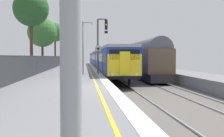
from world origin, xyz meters
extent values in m
cube|color=slate|center=(-2.50, 0.00, -0.50)|extent=(6.40, 110.00, 1.00)
cube|color=silver|center=(0.40, 0.00, 0.01)|extent=(0.60, 110.00, 0.01)
cube|color=yellow|center=(-0.35, 0.00, 0.01)|extent=(0.12, 110.00, 0.01)
cube|color=#56514C|center=(6.20, 0.00, -1.10)|extent=(11.00, 110.00, 0.20)
cube|color=gray|center=(1.38, 0.00, -0.96)|extent=(0.07, 110.00, 0.08)
cube|color=gray|center=(2.82, 0.00, -0.96)|extent=(0.07, 110.00, 0.08)
cube|color=gray|center=(5.38, 0.00, -0.96)|extent=(0.07, 110.00, 0.08)
cube|color=gray|center=(6.82, 0.00, -0.96)|extent=(0.07, 110.00, 0.08)
cube|color=navy|center=(2.10, 17.07, 1.27)|extent=(2.80, 20.84, 2.30)
cube|color=black|center=(2.10, 17.07, -0.01)|extent=(2.64, 20.24, 0.25)
cube|color=#93999E|center=(2.10, 17.07, 2.54)|extent=(2.68, 20.84, 0.24)
cube|color=black|center=(0.69, 17.07, 1.57)|extent=(0.02, 19.24, 0.84)
cube|color=#1D3A98|center=(0.69, 11.86, 1.17)|extent=(0.03, 1.10, 1.90)
cube|color=#1D3A98|center=(0.69, 22.28, 1.17)|extent=(0.03, 1.10, 1.90)
cylinder|color=black|center=(1.32, 9.25, -0.50)|extent=(0.12, 0.84, 0.84)
cylinder|color=black|center=(2.88, 9.25, -0.50)|extent=(0.12, 0.84, 0.84)
cylinder|color=black|center=(1.32, 24.89, -0.50)|extent=(0.12, 0.84, 0.84)
cylinder|color=black|center=(2.88, 24.89, -0.50)|extent=(0.12, 0.84, 0.84)
cube|color=navy|center=(2.10, 38.50, 1.27)|extent=(2.80, 20.84, 2.30)
cube|color=black|center=(2.10, 38.50, -0.01)|extent=(2.64, 20.24, 0.25)
cube|color=#93999E|center=(2.10, 38.50, 2.54)|extent=(2.68, 20.84, 0.24)
cube|color=black|center=(0.69, 38.50, 1.57)|extent=(0.02, 19.24, 0.84)
cube|color=#1D3A98|center=(0.69, 33.29, 1.17)|extent=(0.03, 1.10, 1.90)
cube|color=#1D3A98|center=(0.69, 43.71, 1.17)|extent=(0.03, 1.10, 1.90)
cylinder|color=black|center=(1.32, 30.69, -0.50)|extent=(0.12, 0.84, 0.84)
cylinder|color=black|center=(2.88, 30.69, -0.50)|extent=(0.12, 0.84, 0.84)
cylinder|color=black|center=(1.32, 46.32, -0.50)|extent=(0.12, 0.84, 0.84)
cylinder|color=black|center=(2.88, 46.32, -0.50)|extent=(0.12, 0.84, 0.84)
cube|color=navy|center=(2.10, 59.94, 1.27)|extent=(2.80, 20.84, 2.30)
cube|color=black|center=(2.10, 59.94, -0.01)|extent=(2.64, 20.24, 0.25)
cube|color=#93999E|center=(2.10, 59.94, 2.54)|extent=(2.68, 20.84, 0.24)
cube|color=black|center=(0.69, 59.94, 1.57)|extent=(0.02, 19.24, 0.84)
cube|color=#1D3A98|center=(0.69, 54.73, 1.17)|extent=(0.03, 1.10, 1.90)
cube|color=#1D3A98|center=(0.69, 65.15, 1.17)|extent=(0.03, 1.10, 1.90)
cylinder|color=black|center=(1.32, 52.12, -0.50)|extent=(0.12, 0.84, 0.84)
cylinder|color=black|center=(2.88, 52.12, -0.50)|extent=(0.12, 0.84, 0.84)
cylinder|color=black|center=(1.32, 67.76, -0.50)|extent=(0.12, 0.84, 0.84)
cylinder|color=black|center=(2.88, 67.76, -0.50)|extent=(0.12, 0.84, 0.84)
cube|color=yellow|center=(2.10, 6.69, 1.02)|extent=(2.70, 0.10, 1.70)
cube|color=black|center=(2.10, 6.68, 1.82)|extent=(2.40, 0.08, 0.80)
cube|color=yellow|center=(2.10, 6.55, 1.17)|extent=(0.80, 0.24, 1.80)
cylinder|color=white|center=(1.15, 6.63, 0.27)|extent=(0.18, 0.06, 0.18)
cylinder|color=white|center=(3.05, 6.63, 0.27)|extent=(0.18, 0.06, 0.18)
cylinder|color=black|center=(2.10, 6.40, 0.02)|extent=(0.20, 0.35, 0.20)
cube|color=black|center=(2.10, 38.50, 2.79)|extent=(0.60, 0.90, 0.20)
cube|color=#232326|center=(6.10, 16.82, -0.38)|extent=(2.30, 13.90, 0.79)
cube|color=brown|center=(6.10, 16.82, 1.21)|extent=(2.60, 13.10, 2.39)
cylinder|color=#515660|center=(6.10, 16.82, 2.41)|extent=(2.39, 12.70, 2.39)
cylinder|color=black|center=(5.32, 11.87, -0.50)|extent=(0.12, 0.84, 0.84)
cylinder|color=black|center=(6.88, 11.87, -0.50)|extent=(0.12, 0.84, 0.84)
cylinder|color=black|center=(5.32, 21.77, -0.50)|extent=(0.12, 0.84, 0.84)
cylinder|color=black|center=(6.88, 21.77, -0.50)|extent=(0.12, 0.84, 0.84)
cube|color=#232326|center=(6.10, 31.52, -0.38)|extent=(2.30, 13.90, 0.79)
cube|color=brown|center=(6.10, 31.52, 1.21)|extent=(2.60, 13.10, 2.39)
cylinder|color=#515660|center=(6.10, 31.52, 2.41)|extent=(2.39, 12.70, 2.39)
cylinder|color=black|center=(5.32, 26.57, -0.50)|extent=(0.12, 0.84, 0.84)
cylinder|color=black|center=(6.88, 26.57, -0.50)|extent=(0.12, 0.84, 0.84)
cylinder|color=black|center=(5.32, 36.47, -0.50)|extent=(0.12, 0.84, 0.84)
cylinder|color=black|center=(6.88, 36.47, -0.50)|extent=(0.12, 0.84, 0.84)
cube|color=#232326|center=(6.10, 46.22, -0.38)|extent=(2.30, 13.90, 0.79)
cube|color=brown|center=(6.10, 46.22, 1.21)|extent=(2.60, 13.10, 2.39)
cylinder|color=#515660|center=(6.10, 46.22, 2.41)|extent=(2.39, 12.70, 2.39)
cylinder|color=black|center=(5.32, 41.27, -0.50)|extent=(0.12, 0.84, 0.84)
cylinder|color=black|center=(6.88, 41.27, -0.50)|extent=(0.12, 0.84, 0.84)
cylinder|color=black|center=(5.32, 51.17, -0.50)|extent=(0.12, 0.84, 0.84)
cylinder|color=black|center=(6.88, 51.17, -0.50)|extent=(0.12, 0.84, 0.84)
cube|color=#232326|center=(6.10, 60.92, -0.38)|extent=(2.30, 13.90, 0.79)
cube|color=brown|center=(6.10, 60.92, 1.21)|extent=(2.60, 13.10, 2.39)
cylinder|color=#515660|center=(6.10, 60.92, 2.41)|extent=(2.39, 12.70, 2.39)
cylinder|color=black|center=(5.32, 55.97, -0.50)|extent=(0.12, 0.84, 0.84)
cylinder|color=black|center=(6.88, 55.97, -0.50)|extent=(0.12, 0.84, 0.84)
cylinder|color=black|center=(5.32, 65.87, -0.50)|extent=(0.12, 0.84, 0.84)
cylinder|color=black|center=(6.88, 65.87, -0.50)|extent=(0.12, 0.84, 0.84)
cylinder|color=#47474C|center=(0.35, 13.59, 2.72)|extent=(0.18, 0.18, 5.44)
cube|color=#47474C|center=(0.80, 13.59, 5.44)|extent=(0.90, 0.12, 0.12)
cube|color=black|center=(1.20, 13.59, 4.89)|extent=(0.28, 0.20, 1.00)
cylinder|color=black|center=(1.20, 13.47, 5.21)|extent=(0.16, 0.04, 0.16)
cylinder|color=yellow|center=(1.20, 13.47, 4.89)|extent=(0.16, 0.04, 0.16)
cylinder|color=black|center=(1.20, 13.47, 4.57)|extent=(0.16, 0.04, 0.16)
cube|color=black|center=(1.20, 13.59, 4.14)|extent=(0.32, 0.16, 0.24)
cylinder|color=#59595B|center=(0.25, 10.97, 1.18)|extent=(0.08, 0.08, 2.36)
cylinder|color=black|center=(0.25, 10.96, 2.41)|extent=(0.59, 0.02, 0.59)
cylinder|color=silver|center=(0.25, 10.95, 2.41)|extent=(0.56, 0.02, 0.56)
cube|color=black|center=(0.25, 10.94, 2.41)|extent=(0.24, 0.01, 0.18)
cylinder|color=#93999E|center=(-1.15, 11.68, 2.48)|extent=(0.14, 0.14, 4.96)
cube|color=#93999E|center=(-0.70, 11.68, 4.86)|extent=(0.90, 0.08, 0.08)
cylinder|color=silver|center=(-0.25, 11.68, 4.78)|extent=(0.20, 0.20, 0.18)
cube|color=#93999E|center=(-1.60, 11.68, 4.86)|extent=(0.90, 0.08, 0.08)
cylinder|color=silver|center=(-2.05, 11.68, 4.78)|extent=(0.20, 0.20, 0.18)
cylinder|color=#38383D|center=(-5.45, 11.69, 0.86)|extent=(0.07, 0.07, 1.72)
cylinder|color=#38383D|center=(-5.45, 23.38, 0.86)|extent=(0.07, 0.07, 1.72)
cylinder|color=#38383D|center=(-5.45, 35.06, 0.86)|extent=(0.07, 0.07, 1.72)
cylinder|color=#38383D|center=(-5.45, 46.75, 0.86)|extent=(0.07, 0.07, 1.72)
cylinder|color=#473323|center=(-6.85, 17.08, 2.95)|extent=(0.36, 0.36, 5.89)
sphere|color=#234C23|center=(-6.85, 17.08, 6.97)|extent=(3.93, 3.93, 3.93)
sphere|color=#234C23|center=(-6.87, 16.50, 6.48)|extent=(2.55, 2.55, 2.55)
cylinder|color=#473323|center=(-6.38, 38.64, 2.62)|extent=(0.33, 0.33, 5.23)
sphere|color=#33662D|center=(-6.38, 38.64, 6.20)|extent=(3.52, 3.52, 3.52)
sphere|color=#33662D|center=(-5.94, 38.39, 5.76)|extent=(2.06, 2.06, 2.06)
cylinder|color=#473323|center=(-7.26, 28.42, 2.05)|extent=(0.34, 0.34, 4.10)
sphere|color=#33662D|center=(-7.26, 28.42, 5.31)|extent=(4.40, 4.40, 4.40)
sphere|color=#33662D|center=(-6.93, 27.95, 4.76)|extent=(2.43, 2.43, 2.43)
camera|label=1|loc=(-1.06, -15.30, 1.68)|focal=45.69mm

